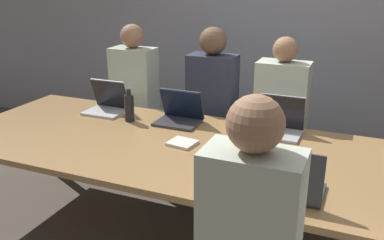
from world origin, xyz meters
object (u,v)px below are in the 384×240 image
object	(u,v)px
laptop_far_center	(279,123)
person_far_midleft	(212,112)
person_far_left	(135,102)
bottle_far_left	(129,107)
laptop_far_left	(108,103)
cup_near_midright	(243,172)
laptop_near_midright	(289,183)
stapler	(216,154)
laptop_far_midleft	(180,113)
cup_far_center	(238,127)
person_far_center	(280,127)

from	to	relation	value
laptop_far_center	person_far_midleft	xyz separation A→B (m)	(-0.66, 0.40, -0.12)
person_far_left	bottle_far_left	distance (m)	0.72
laptop_far_left	person_far_midleft	bearing A→B (deg)	31.64
cup_near_midright	person_far_midleft	size ratio (longest dim) A/B	0.06
cup_near_midright	laptop_near_midright	bearing A→B (deg)	-20.98
stapler	laptop_far_center	bearing A→B (deg)	51.55
laptop_far_midleft	bottle_far_left	bearing A→B (deg)	-162.29
cup_far_center	laptop_far_left	size ratio (longest dim) A/B	0.29
cup_far_center	stapler	distance (m)	0.49
laptop_far_left	person_far_midleft	xyz separation A→B (m)	(0.75, 0.46, -0.12)
person_far_center	laptop_far_midleft	size ratio (longest dim) A/B	4.11
bottle_far_left	laptop_far_midleft	size ratio (longest dim) A/B	0.76
laptop_near_midright	cup_near_midright	xyz separation A→B (m)	(-0.27, 0.10, -0.04)
bottle_far_left	stapler	distance (m)	0.94
person_far_center	laptop_far_left	size ratio (longest dim) A/B	4.33
laptop_far_left	bottle_far_left	xyz separation A→B (m)	(0.29, -0.13, 0.03)
person_far_midleft	person_far_left	bearing A→B (deg)	177.86
laptop_far_center	cup_near_midright	size ratio (longest dim) A/B	3.89
cup_near_midright	cup_far_center	bearing A→B (deg)	109.26
laptop_far_center	laptop_far_midleft	bearing A→B (deg)	-174.26
cup_near_midright	person_far_midleft	bearing A→B (deg)	117.83
laptop_far_center	person_far_center	world-z (taller)	person_far_center
cup_far_center	stapler	world-z (taller)	cup_far_center
bottle_far_left	laptop_near_midright	bearing A→B (deg)	-27.38
cup_near_midright	laptop_far_center	bearing A→B (deg)	87.85
laptop_far_center	cup_near_midright	distance (m)	0.80
cup_far_center	laptop_near_midright	size ratio (longest dim) A/B	0.26
person_far_center	cup_near_midright	distance (m)	1.14
laptop_far_center	bottle_far_left	xyz separation A→B (m)	(-1.12, -0.19, 0.03)
cup_near_midright	laptop_far_midleft	distance (m)	1.02
bottle_far_left	cup_near_midright	bearing A→B (deg)	-28.86
laptop_near_midright	laptop_far_left	bearing A→B (deg)	-26.91
cup_near_midright	person_far_left	bearing A→B (deg)	139.05
laptop_far_center	person_far_center	bearing A→B (deg)	99.52
cup_far_center	bottle_far_left	distance (m)	0.86
laptop_far_midleft	person_far_left	bearing A→B (deg)	143.97
bottle_far_left	person_far_midleft	xyz separation A→B (m)	(0.46, 0.59, -0.16)
person_far_center	bottle_far_left	size ratio (longest dim) A/B	5.41
laptop_far_midleft	person_far_midleft	xyz separation A→B (m)	(0.09, 0.47, -0.12)
cup_far_center	cup_near_midright	xyz separation A→B (m)	(0.25, -0.70, 0.00)
laptop_far_center	bottle_far_left	bearing A→B (deg)	-170.17
laptop_far_left	bottle_far_left	bearing A→B (deg)	-24.61
laptop_far_center	laptop_far_midleft	size ratio (longest dim) A/B	0.99
laptop_far_left	bottle_far_left	world-z (taller)	laptop_far_left
laptop_far_center	cup_near_midright	world-z (taller)	laptop_far_center
person_far_left	cup_near_midright	bearing A→B (deg)	-40.95
person_far_center	stapler	distance (m)	0.95
laptop_near_midright	cup_near_midright	distance (m)	0.29
cup_near_midright	person_far_midleft	xyz separation A→B (m)	(-0.63, 1.19, -0.09)
laptop_far_center	stapler	world-z (taller)	laptop_far_center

